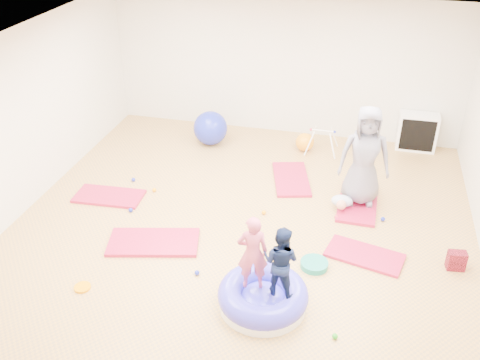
# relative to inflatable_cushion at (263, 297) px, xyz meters

# --- Properties ---
(room) EXTENTS (7.01, 8.01, 2.81)m
(room) POSITION_rel_inflatable_cushion_xyz_m (-0.67, 1.19, 1.26)
(room) COLOR gold
(room) RESTS_ON ground
(gym_mat_front_left) EXTENTS (1.43, 0.95, 0.05)m
(gym_mat_front_left) POSITION_rel_inflatable_cushion_xyz_m (-1.83, 0.87, -0.11)
(gym_mat_front_left) COLOR #B11F46
(gym_mat_front_left) RESTS_ON ground
(gym_mat_mid_left) EXTENTS (1.16, 0.63, 0.05)m
(gym_mat_mid_left) POSITION_rel_inflatable_cushion_xyz_m (-3.03, 1.88, -0.12)
(gym_mat_mid_left) COLOR #B11F46
(gym_mat_mid_left) RESTS_ON ground
(gym_mat_center_back) EXTENTS (0.87, 1.29, 0.05)m
(gym_mat_center_back) POSITION_rel_inflatable_cushion_xyz_m (-0.15, 3.19, -0.12)
(gym_mat_center_back) COLOR #B11F46
(gym_mat_center_back) RESTS_ON ground
(gym_mat_right) EXTENTS (1.17, 0.77, 0.04)m
(gym_mat_right) POSITION_rel_inflatable_cushion_xyz_m (1.21, 1.31, -0.12)
(gym_mat_right) COLOR #B11F46
(gym_mat_right) RESTS_ON ground
(gym_mat_rear_right) EXTENTS (0.64, 1.23, 0.05)m
(gym_mat_rear_right) POSITION_rel_inflatable_cushion_xyz_m (1.04, 2.66, -0.12)
(gym_mat_rear_right) COLOR #B11F46
(gym_mat_rear_right) RESTS_ON ground
(inflatable_cushion) EXTENTS (1.15, 1.15, 0.36)m
(inflatable_cushion) POSITION_rel_inflatable_cushion_xyz_m (0.00, 0.00, 0.00)
(inflatable_cushion) COLOR white
(inflatable_cushion) RESTS_ON ground
(child_pink) EXTENTS (0.43, 0.34, 1.03)m
(child_pink) POSITION_rel_inflatable_cushion_xyz_m (-0.14, 0.02, 0.71)
(child_pink) COLOR #C94C6C
(child_pink) RESTS_ON inflatable_cushion
(child_navy) EXTENTS (0.53, 0.46, 0.95)m
(child_navy) POSITION_rel_inflatable_cushion_xyz_m (0.21, -0.01, 0.67)
(child_navy) COLOR #0F1A3E
(child_navy) RESTS_ON inflatable_cushion
(adult_caregiver) EXTENTS (0.86, 0.61, 1.65)m
(adult_caregiver) POSITION_rel_inflatable_cushion_xyz_m (1.05, 2.72, 0.74)
(adult_caregiver) COLOR slate
(adult_caregiver) RESTS_ON gym_mat_rear_right
(infant) EXTENTS (0.34, 0.35, 0.20)m
(infant) POSITION_rel_inflatable_cushion_xyz_m (0.79, 2.44, 0.01)
(infant) COLOR #B2BEDB
(infant) RESTS_ON gym_mat_rear_right
(ball_pit_balls) EXTENTS (4.37, 3.34, 0.07)m
(ball_pit_balls) POSITION_rel_inflatable_cushion_xyz_m (-0.54, 1.57, -0.10)
(ball_pit_balls) COLOR green
(ball_pit_balls) RESTS_ON ground
(exercise_ball_blue) EXTENTS (0.67, 0.67, 0.67)m
(exercise_ball_blue) POSITION_rel_inflatable_cushion_xyz_m (-1.95, 4.25, 0.20)
(exercise_ball_blue) COLOR #1D28B6
(exercise_ball_blue) RESTS_ON ground
(exercise_ball_orange) EXTENTS (0.36, 0.36, 0.36)m
(exercise_ball_orange) POSITION_rel_inflatable_cushion_xyz_m (-0.08, 4.40, 0.04)
(exercise_ball_orange) COLOR orange
(exercise_ball_orange) RESTS_ON ground
(infant_play_gym) EXTENTS (0.61, 0.58, 0.47)m
(infant_play_gym) POSITION_rel_inflatable_cushion_xyz_m (0.24, 4.42, 0.17)
(infant_play_gym) COLOR white
(infant_play_gym) RESTS_ON ground
(cube_shelf) EXTENTS (0.74, 0.36, 0.74)m
(cube_shelf) POSITION_rel_inflatable_cushion_xyz_m (2.01, 4.98, 0.23)
(cube_shelf) COLOR white
(cube_shelf) RESTS_ON ground
(balance_disc) EXTENTS (0.39, 0.39, 0.09)m
(balance_disc) POSITION_rel_inflatable_cushion_xyz_m (0.54, 0.91, -0.10)
(balance_disc) COLOR #158273
(balance_disc) RESTS_ON ground
(backpack) EXTENTS (0.26, 0.18, 0.28)m
(backpack) POSITION_rel_inflatable_cushion_xyz_m (2.43, 1.34, -0.00)
(backpack) COLOR #B11731
(backpack) RESTS_ON ground
(yellow_toy) EXTENTS (0.22, 0.22, 0.03)m
(yellow_toy) POSITION_rel_inflatable_cushion_xyz_m (-2.37, -0.27, -0.12)
(yellow_toy) COLOR #FF9B00
(yellow_toy) RESTS_ON ground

